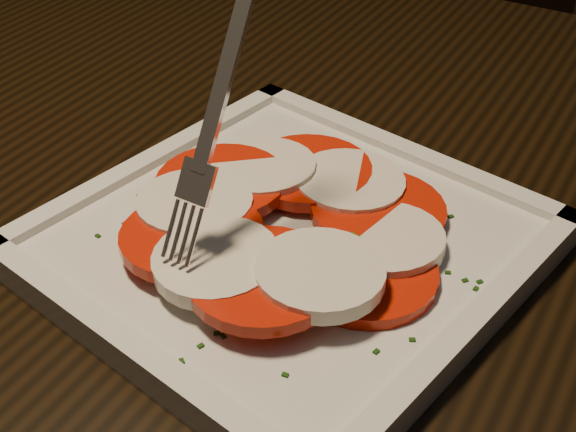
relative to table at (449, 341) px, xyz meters
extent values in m
cube|color=black|center=(0.00, 0.00, 0.08)|extent=(1.21, 0.82, 0.04)
cylinder|color=black|center=(-0.54, 0.35, -0.30)|extent=(0.06, 0.06, 0.71)
cylinder|color=black|center=(-0.17, 0.48, -0.45)|extent=(0.04, 0.04, 0.41)
cylinder|color=black|center=(-0.05, 0.82, -0.45)|extent=(0.04, 0.04, 0.41)
cube|color=silver|center=(-0.09, -0.07, 0.11)|extent=(0.32, 0.32, 0.01)
cylinder|color=red|center=(-0.04, -0.09, 0.12)|extent=(0.09, 0.09, 0.01)
cylinder|color=silver|center=(-0.04, -0.06, 0.12)|extent=(0.07, 0.07, 0.02)
cylinder|color=red|center=(-0.05, -0.03, 0.12)|extent=(0.09, 0.09, 0.01)
cylinder|color=silver|center=(-0.08, -0.02, 0.12)|extent=(0.07, 0.07, 0.01)
cylinder|color=red|center=(-0.11, -0.02, 0.12)|extent=(0.09, 0.09, 0.01)
cylinder|color=silver|center=(-0.14, -0.03, 0.12)|extent=(0.07, 0.07, 0.02)
cylinder|color=red|center=(-0.15, -0.06, 0.13)|extent=(0.09, 0.09, 0.01)
cylinder|color=silver|center=(-0.15, -0.09, 0.13)|extent=(0.07, 0.07, 0.01)
cylinder|color=red|center=(-0.14, -0.12, 0.13)|extent=(0.09, 0.09, 0.01)
cylinder|color=silver|center=(-0.11, -0.13, 0.13)|extent=(0.07, 0.07, 0.01)
cylinder|color=red|center=(-0.08, -0.13, 0.13)|extent=(0.09, 0.09, 0.01)
cylinder|color=silver|center=(-0.05, -0.12, 0.13)|extent=(0.07, 0.07, 0.01)
cube|color=#16580F|center=(-0.15, -0.06, 0.12)|extent=(0.03, 0.04, 0.00)
cube|color=#16580F|center=(-0.06, -0.08, 0.12)|extent=(0.02, 0.04, 0.00)
cube|color=#16580F|center=(-0.11, -0.05, 0.12)|extent=(0.03, 0.04, 0.01)
cube|color=#16580F|center=(-0.10, -0.14, 0.12)|extent=(0.03, 0.01, 0.00)
cube|color=#16580F|center=(-0.11, -0.02, 0.12)|extent=(0.03, 0.04, 0.00)
cube|color=#16580F|center=(-0.05, -0.02, 0.12)|extent=(0.01, 0.03, 0.00)
cube|color=#16580F|center=(-0.14, -0.04, 0.12)|extent=(0.02, 0.04, 0.01)
cube|color=#133609|center=(-0.16, -0.14, 0.11)|extent=(0.00, 0.00, 0.00)
cube|color=#133609|center=(-0.04, -0.18, 0.11)|extent=(0.00, 0.00, 0.00)
cube|color=#133609|center=(0.01, -0.12, 0.11)|extent=(0.00, 0.00, 0.00)
cube|color=#133609|center=(-0.08, -0.17, 0.11)|extent=(0.00, 0.00, 0.00)
cube|color=#133609|center=(-0.17, -0.10, 0.11)|extent=(0.00, 0.00, 0.00)
cube|color=#133609|center=(-0.16, 0.00, 0.11)|extent=(0.00, 0.00, 0.00)
cube|color=#133609|center=(-0.07, 0.01, 0.11)|extent=(0.00, 0.00, 0.00)
cube|color=#133609|center=(-0.18, -0.13, 0.11)|extent=(0.00, 0.00, 0.00)
cube|color=#133609|center=(-0.16, -0.02, 0.11)|extent=(0.00, 0.00, 0.00)
cube|color=#133609|center=(-0.17, -0.13, 0.11)|extent=(0.00, 0.00, 0.00)
cube|color=#133609|center=(-0.09, -0.17, 0.11)|extent=(0.00, 0.00, 0.00)
cube|color=#133609|center=(-0.09, -0.18, 0.11)|extent=(0.00, 0.00, 0.00)
cube|color=#133609|center=(-0.09, 0.03, 0.11)|extent=(0.00, 0.00, 0.00)
cube|color=#133609|center=(-0.19, -0.04, 0.11)|extent=(0.00, 0.00, 0.00)
cube|color=#133609|center=(-0.19, -0.11, 0.11)|extent=(0.00, 0.00, 0.00)
cube|color=#133609|center=(-0.01, -0.06, 0.11)|extent=(0.00, 0.00, 0.00)
cube|color=#133609|center=(-0.20, -0.13, 0.11)|extent=(0.00, 0.00, 0.00)
cube|color=#133609|center=(0.02, -0.06, 0.11)|extent=(0.00, 0.00, 0.00)
cube|color=#133609|center=(-0.20, -0.09, 0.11)|extent=(0.00, 0.00, 0.00)
cube|color=#133609|center=(-0.15, -0.14, 0.11)|extent=(0.00, 0.00, 0.00)
cube|color=#133609|center=(-0.15, 0.02, 0.11)|extent=(0.00, 0.00, 0.00)
cube|color=#133609|center=(0.00, -0.14, 0.11)|extent=(0.00, 0.00, 0.00)
cube|color=#133609|center=(-0.09, -0.19, 0.11)|extent=(0.00, 0.00, 0.00)
cube|color=#133609|center=(0.03, -0.07, 0.11)|extent=(0.00, 0.00, 0.00)
cube|color=#133609|center=(-0.01, -0.01, 0.11)|extent=(0.00, 0.00, 0.00)
cube|color=#133609|center=(-0.01, -0.09, 0.11)|extent=(0.00, 0.00, 0.00)
cube|color=#133609|center=(0.03, -0.06, 0.11)|extent=(0.00, 0.00, 0.00)
cube|color=#133609|center=(-0.03, -0.02, 0.11)|extent=(0.00, 0.00, 0.00)
cube|color=#133609|center=(0.01, -0.06, 0.11)|extent=(0.00, 0.00, 0.00)
cube|color=#133609|center=(-0.01, -0.07, 0.11)|extent=(0.00, 0.00, 0.00)
camera|label=1|loc=(0.10, -0.42, 0.42)|focal=50.00mm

